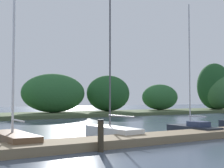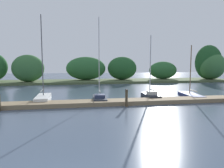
{
  "view_description": "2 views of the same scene",
  "coord_description": "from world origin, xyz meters",
  "px_view_note": "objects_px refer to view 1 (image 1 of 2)",
  "views": [
    {
      "loc": [
        -10.76,
        0.74,
        2.03
      ],
      "look_at": [
        -2.12,
        14.77,
        2.8
      ],
      "focal_mm": 49.88,
      "sensor_mm": 36.0,
      "label": 1
    },
    {
      "loc": [
        0.73,
        -4.28,
        3.35
      ],
      "look_at": [
        3.81,
        13.15,
        1.66
      ],
      "focal_mm": 31.9,
      "sensor_mm": 36.0,
      "label": 2
    }
  ],
  "objects_px": {
    "sailboat_3": "(192,128)",
    "sailboat_2": "(111,131)",
    "sailboat_1": "(13,137)",
    "mooring_piling_1": "(101,135)"
  },
  "relations": [
    {
      "from": "sailboat_2",
      "to": "mooring_piling_1",
      "type": "bearing_deg",
      "value": 140.75
    },
    {
      "from": "sailboat_3",
      "to": "sailboat_2",
      "type": "bearing_deg",
      "value": 84.98
    },
    {
      "from": "sailboat_1",
      "to": "sailboat_3",
      "type": "bearing_deg",
      "value": -94.65
    },
    {
      "from": "mooring_piling_1",
      "to": "sailboat_3",
      "type": "bearing_deg",
      "value": 19.15
    },
    {
      "from": "sailboat_3",
      "to": "mooring_piling_1",
      "type": "relative_size",
      "value": 6.22
    },
    {
      "from": "sailboat_2",
      "to": "mooring_piling_1",
      "type": "height_order",
      "value": "sailboat_2"
    },
    {
      "from": "sailboat_1",
      "to": "mooring_piling_1",
      "type": "distance_m",
      "value": 3.98
    },
    {
      "from": "sailboat_2",
      "to": "sailboat_3",
      "type": "height_order",
      "value": "sailboat_2"
    },
    {
      "from": "sailboat_1",
      "to": "sailboat_2",
      "type": "distance_m",
      "value": 5.07
    },
    {
      "from": "sailboat_2",
      "to": "sailboat_3",
      "type": "bearing_deg",
      "value": -100.93
    }
  ]
}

